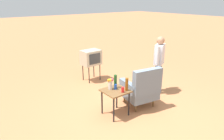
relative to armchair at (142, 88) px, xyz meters
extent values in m
plane|color=#C17A4C|center=(0.24, 0.04, -0.50)|extent=(60.00, 60.00, 0.00)
cylinder|color=brown|center=(-0.33, -0.32, -0.39)|extent=(0.05, 0.05, 0.22)
cylinder|color=brown|center=(0.20, -0.41, -0.39)|extent=(0.05, 0.05, 0.22)
cylinder|color=brown|center=(-0.23, 0.21, -0.39)|extent=(0.05, 0.05, 0.22)
cylinder|color=brown|center=(0.29, 0.12, -0.39)|extent=(0.05, 0.05, 0.22)
cube|color=slate|center=(-0.02, -0.10, -0.18)|extent=(0.88, 0.88, 0.20)
cube|color=slate|center=(0.04, 0.22, 0.24)|extent=(0.78, 0.29, 0.64)
cube|color=slate|center=(-0.33, -0.05, 0.05)|extent=(0.26, 0.70, 0.26)
cube|color=slate|center=(0.30, -0.15, 0.05)|extent=(0.26, 0.70, 0.26)
cylinder|color=black|center=(0.54, -0.31, -0.20)|extent=(0.04, 0.04, 0.60)
cylinder|color=black|center=(0.99, -0.31, -0.20)|extent=(0.04, 0.04, 0.60)
cylinder|color=black|center=(0.54, 0.14, -0.20)|extent=(0.04, 0.04, 0.60)
cylinder|color=black|center=(0.99, 0.14, -0.20)|extent=(0.04, 0.04, 0.60)
cube|color=brown|center=(0.76, -0.09, 0.11)|extent=(0.56, 0.56, 0.03)
cylinder|color=black|center=(0.24, -2.10, -0.22)|extent=(0.03, 0.03, 0.55)
cylinder|color=black|center=(-0.20, -2.12, -0.22)|extent=(0.03, 0.03, 0.55)
cylinder|color=black|center=(0.25, -2.46, -0.22)|extent=(0.03, 0.03, 0.55)
cylinder|color=black|center=(-0.19, -2.48, -0.22)|extent=(0.03, 0.03, 0.55)
cube|color=#BCB299|center=(0.03, -2.29, 0.29)|extent=(0.61, 0.46, 0.48)
cube|color=#383D3F|center=(0.02, -2.07, 0.29)|extent=(0.42, 0.03, 0.34)
cylinder|color=#2D3347|center=(-1.07, -0.36, -0.07)|extent=(0.14, 0.14, 0.86)
cylinder|color=#2D3347|center=(-0.89, -0.27, -0.07)|extent=(0.14, 0.14, 0.86)
cube|color=silver|center=(-0.98, -0.31, 0.64)|extent=(0.42, 0.36, 0.56)
cylinder|color=silver|center=(-1.19, -0.42, 0.67)|extent=(0.09, 0.09, 0.50)
cylinder|color=silver|center=(-0.77, -0.21, 0.67)|extent=(0.09, 0.09, 0.50)
sphere|color=#A37556|center=(-0.98, -0.31, 1.03)|extent=(0.22, 0.22, 0.22)
cylinder|color=blue|center=(0.73, -0.13, 0.19)|extent=(0.07, 0.07, 0.12)
cylinder|color=#1E5623|center=(0.67, -0.20, 0.29)|extent=(0.07, 0.07, 0.32)
cylinder|color=brown|center=(0.57, 0.08, 0.28)|extent=(0.07, 0.07, 0.30)
cylinder|color=red|center=(0.70, 0.10, 0.19)|extent=(0.07, 0.07, 0.12)
cylinder|color=silver|center=(0.83, -0.20, 0.22)|extent=(0.09, 0.09, 0.18)
sphere|color=yellow|center=(0.83, -0.20, 0.36)|extent=(0.07, 0.07, 0.07)
sphere|color=#E04C66|center=(0.79, -0.19, 0.36)|extent=(0.07, 0.07, 0.07)
sphere|color=orange|center=(0.86, -0.21, 0.36)|extent=(0.07, 0.07, 0.07)
camera|label=1|loc=(3.45, 3.27, 2.11)|focal=33.09mm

